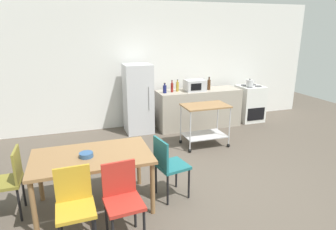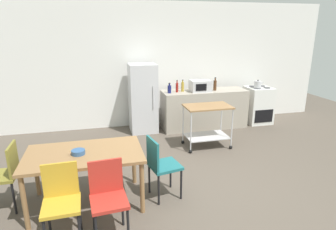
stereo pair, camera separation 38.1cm
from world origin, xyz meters
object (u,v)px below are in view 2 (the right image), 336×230
at_px(chair_mustard, 61,199).
at_px(microwave, 200,86).
at_px(chair_red, 108,195).
at_px(stove_oven, 258,105).
at_px(bottle_sesame_oil, 183,87).
at_px(bottle_soda, 215,85).
at_px(chair_teal, 161,163).
at_px(kitchen_cart, 207,119).
at_px(bottle_vinegar, 177,87).
at_px(kettle, 258,84).
at_px(refrigerator, 143,98).
at_px(chair_olive, 5,172).
at_px(bottle_olive_oil, 169,89).
at_px(fruit_bowl, 78,152).
at_px(dining_table, 85,158).

bearing_deg(chair_mustard, microwave, 47.30).
bearing_deg(chair_red, microwave, 50.32).
xyz_separation_m(stove_oven, microwave, (-1.59, -0.09, 0.58)).
height_order(chair_red, bottle_sesame_oil, bottle_sesame_oil).
height_order(microwave, bottle_soda, bottle_soda).
distance_m(chair_teal, kitchen_cart, 2.04).
height_order(bottle_vinegar, kettle, bottle_vinegar).
bearing_deg(refrigerator, chair_olive, -130.95).
distance_m(chair_red, bottle_sesame_oil, 3.88).
distance_m(kitchen_cart, kettle, 2.06).
bearing_deg(stove_oven, bottle_soda, -177.11).
bearing_deg(bottle_sesame_oil, chair_mustard, -125.80).
relative_size(bottle_olive_oil, microwave, 0.50).
height_order(chair_mustard, bottle_sesame_oil, bottle_sesame_oil).
bearing_deg(stove_oven, chair_teal, -138.90).
xyz_separation_m(bottle_sesame_oil, fruit_bowl, (-2.21, -2.68, -0.23)).
distance_m(chair_teal, microwave, 3.10).
distance_m(kitchen_cart, fruit_bowl, 2.82).
height_order(bottle_sesame_oil, microwave, bottle_sesame_oil).
height_order(dining_table, fruit_bowl, fruit_bowl).
distance_m(chair_olive, chair_red, 1.52).
distance_m(chair_teal, bottle_olive_oil, 2.81).
xyz_separation_m(chair_olive, microwave, (3.54, 2.40, 0.51)).
bearing_deg(refrigerator, chair_mustard, -113.49).
bearing_deg(chair_olive, refrigerator, 139.77).
distance_m(microwave, fruit_bowl, 3.68).
relative_size(fruit_bowl, kettle, 0.72).
bearing_deg(bottle_soda, kitchen_cart, -119.01).
bearing_deg(chair_teal, bottle_vinegar, -31.32).
bearing_deg(dining_table, bottle_vinegar, 52.48).
distance_m(bottle_soda, fruit_bowl, 3.97).
xyz_separation_m(bottle_vinegar, bottle_soda, (0.92, -0.03, 0.01)).
xyz_separation_m(kitchen_cart, microwave, (0.23, 1.07, 0.46)).
relative_size(bottle_soda, fruit_bowl, 1.77).
bearing_deg(stove_oven, fruit_bowl, -147.49).
height_order(refrigerator, microwave, refrigerator).
xyz_separation_m(stove_oven, bottle_vinegar, (-2.13, -0.03, 0.56)).
relative_size(chair_red, bottle_vinegar, 3.23).
xyz_separation_m(chair_red, bottle_olive_oil, (1.55, 3.26, 0.48)).
bearing_deg(dining_table, kitchen_cart, 32.62).
relative_size(refrigerator, bottle_sesame_oil, 5.70).
xyz_separation_m(bottle_olive_oil, bottle_sesame_oil, (0.34, 0.09, 0.02)).
relative_size(chair_red, kitchen_cart, 0.98).
bearing_deg(chair_teal, microwave, -41.20).
xyz_separation_m(chair_mustard, microwave, (2.78, 3.21, 0.51)).
bearing_deg(chair_teal, refrigerator, -15.62).
xyz_separation_m(chair_mustard, bottle_vinegar, (2.24, 3.26, 0.49)).
xyz_separation_m(chair_red, fruit_bowl, (-0.32, 0.67, 0.26)).
bearing_deg(chair_olive, chair_teal, 83.89).
relative_size(chair_olive, fruit_bowl, 5.15).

